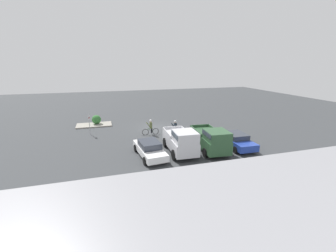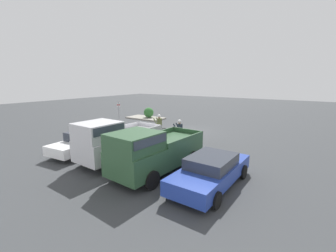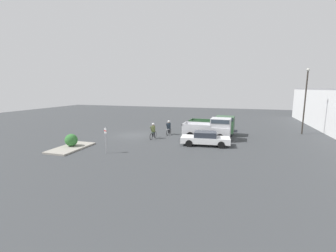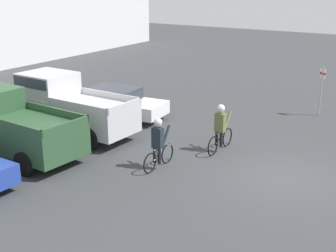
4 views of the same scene
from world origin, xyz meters
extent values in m
plane|color=#383A3D|center=(0.00, 0.00, 0.00)|extent=(80.00, 80.00, 0.00)
cylinder|color=black|center=(-5.00, 7.17, 0.32)|extent=(0.20, 0.64, 0.64)
cube|color=#2D5133|center=(-3.08, 8.69, 0.91)|extent=(2.36, 5.38, 1.09)
cube|color=#2D5133|center=(-4.11, 7.71, 1.58)|extent=(0.29, 3.15, 0.25)
cube|color=#2D5133|center=(-2.18, 7.58, 1.58)|extent=(0.29, 3.15, 0.25)
cube|color=#2D5133|center=(-3.25, 6.11, 1.58)|extent=(2.02, 0.21, 0.25)
cylinder|color=black|center=(-1.96, 10.25, 0.40)|extent=(0.27, 0.82, 0.80)
cylinder|color=black|center=(-4.19, 7.14, 0.40)|extent=(0.27, 0.82, 0.80)
cylinder|color=black|center=(-2.18, 7.00, 0.40)|extent=(0.27, 0.82, 0.80)
cube|color=silver|center=(-0.28, 8.46, 0.92)|extent=(2.15, 5.13, 1.07)
cube|color=silver|center=(-0.22, 9.98, 1.92)|extent=(1.88, 2.09, 0.92)
cube|color=#333D47|center=(-0.22, 9.98, 2.12)|extent=(1.94, 1.93, 0.40)
cube|color=silver|center=(-1.26, 7.49, 1.58)|extent=(0.19, 3.04, 0.25)
cube|color=silver|center=(0.63, 7.42, 1.58)|extent=(0.19, 3.04, 0.25)
cube|color=silver|center=(-0.37, 5.97, 1.58)|extent=(1.97, 0.15, 0.25)
cylinder|color=black|center=(-1.20, 10.07, 0.43)|extent=(0.25, 0.88, 0.87)
cylinder|color=black|center=(0.76, 10.00, 0.43)|extent=(0.25, 0.88, 0.87)
cylinder|color=black|center=(-1.32, 6.93, 0.43)|extent=(0.25, 0.88, 0.87)
cylinder|color=black|center=(0.65, 6.86, 0.43)|extent=(0.25, 0.88, 0.87)
cube|color=white|center=(2.52, 8.72, 0.56)|extent=(2.21, 4.83, 0.57)
cube|color=#2D333D|center=(2.52, 8.72, 1.10)|extent=(1.77, 2.25, 0.52)
cylinder|color=black|center=(1.51, 10.12, 0.33)|extent=(0.25, 0.67, 0.65)
cylinder|color=black|center=(3.24, 10.30, 0.33)|extent=(0.25, 0.67, 0.65)
cylinder|color=black|center=(1.81, 7.15, 0.33)|extent=(0.25, 0.67, 0.65)
cylinder|color=black|center=(3.54, 7.32, 0.33)|extent=(0.25, 0.67, 0.65)
torus|color=black|center=(1.77, 2.79, 0.34)|extent=(0.73, 0.07, 0.73)
torus|color=black|center=(0.62, 2.82, 0.34)|extent=(0.73, 0.07, 0.73)
cylinder|color=#2D5133|center=(1.19, 2.80, 0.52)|extent=(0.59, 0.05, 0.39)
cylinder|color=#2D5133|center=(1.19, 2.80, 0.73)|extent=(0.63, 0.05, 0.04)
cylinder|color=#2D5133|center=(0.99, 2.81, 0.52)|extent=(0.04, 0.04, 0.36)
cylinder|color=#2D5133|center=(1.62, 2.79, 0.75)|extent=(0.03, 0.46, 0.02)
cylinder|color=black|center=(1.08, 2.90, 0.48)|extent=(0.12, 0.12, 0.54)
cylinder|color=black|center=(1.07, 2.72, 0.48)|extent=(0.12, 0.12, 0.54)
cube|color=#5B6638|center=(1.13, 2.81, 1.09)|extent=(0.25, 0.37, 0.68)
cylinder|color=#5B6638|center=(1.37, 2.97, 1.09)|extent=(0.56, 0.10, 0.73)
cylinder|color=#5B6638|center=(1.36, 2.63, 1.09)|extent=(0.56, 0.10, 0.73)
sphere|color=tan|center=(1.16, 2.80, 1.56)|extent=(0.25, 0.25, 0.25)
sphere|color=silver|center=(1.16, 2.80, 1.62)|extent=(0.27, 0.27, 0.27)
torus|color=black|center=(-0.83, 3.83, 0.33)|extent=(0.70, 0.07, 0.70)
torus|color=black|center=(-1.86, 3.85, 0.33)|extent=(0.70, 0.07, 0.70)
cylinder|color=silver|center=(-1.35, 3.84, 0.50)|extent=(0.54, 0.05, 0.37)
cylinder|color=silver|center=(-1.35, 3.84, 0.69)|extent=(0.57, 0.05, 0.04)
cylinder|color=silver|center=(-1.53, 3.84, 0.50)|extent=(0.04, 0.04, 0.34)
cylinder|color=silver|center=(-0.96, 3.83, 0.72)|extent=(0.03, 0.46, 0.02)
cylinder|color=black|center=(-1.45, 3.93, 0.46)|extent=(0.12, 0.12, 0.52)
cylinder|color=black|center=(-1.45, 3.75, 0.46)|extent=(0.12, 0.12, 0.52)
cube|color=#1E2833|center=(-1.40, 3.84, 1.07)|extent=(0.25, 0.37, 0.70)
cylinder|color=#1E2833|center=(-1.19, 4.01, 1.07)|extent=(0.52, 0.10, 0.75)
cylinder|color=#1E2833|center=(-1.20, 3.67, 1.07)|extent=(0.52, 0.10, 0.75)
sphere|color=tan|center=(-1.37, 3.84, 1.54)|extent=(0.25, 0.25, 0.25)
sphere|color=silver|center=(-1.37, 3.84, 1.60)|extent=(0.27, 0.27, 0.27)
cylinder|color=#9E9EA3|center=(7.67, 0.93, 1.14)|extent=(0.06, 0.06, 2.28)
cube|color=white|center=(7.67, 0.93, 1.95)|extent=(0.15, 0.28, 0.45)
cube|color=red|center=(7.67, 0.93, 1.95)|extent=(0.16, 0.28, 0.10)
camera|label=1|loc=(6.06, 26.38, 7.75)|focal=24.00mm
camera|label=2|loc=(-9.34, 17.21, 4.47)|focal=24.00mm
camera|label=3|loc=(23.99, 11.47, 5.52)|focal=24.00mm
camera|label=4|loc=(-13.48, -4.10, 6.14)|focal=50.00mm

